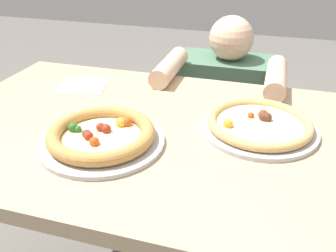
{
  "coord_description": "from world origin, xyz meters",
  "views": [
    {
      "loc": [
        0.28,
        -0.83,
        1.24
      ],
      "look_at": [
        0.05,
        -0.03,
        0.78
      ],
      "focal_mm": 38.9,
      "sensor_mm": 36.0,
      "label": 1
    }
  ],
  "objects": [
    {
      "name": "dining_table",
      "position": [
        0.0,
        0.0,
        0.63
      ],
      "size": [
        1.26,
        0.79,
        0.75
      ],
      "color": "tan",
      "rests_on": "ground"
    },
    {
      "name": "pizza_near",
      "position": [
        -0.1,
        -0.12,
        0.77
      ],
      "size": [
        0.32,
        0.32,
        0.05
      ],
      "color": "#B7B7BC",
      "rests_on": "dining_table"
    },
    {
      "name": "pizza_far",
      "position": [
        0.27,
        0.06,
        0.77
      ],
      "size": [
        0.31,
        0.31,
        0.04
      ],
      "color": "#B7B7BC",
      "rests_on": "dining_table"
    },
    {
      "name": "paper_napkin",
      "position": [
        -0.33,
        0.21,
        0.75
      ],
      "size": [
        0.19,
        0.18,
        0.0
      ],
      "primitive_type": "cube",
      "rotation": [
        0.0,
        0.0,
        0.24
      ],
      "color": "white",
      "rests_on": "dining_table"
    },
    {
      "name": "diner_seated",
      "position": [
        0.11,
        0.61,
        0.41
      ],
      "size": [
        0.45,
        0.54,
        0.93
      ],
      "color": "#333847",
      "rests_on": "ground"
    }
  ]
}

